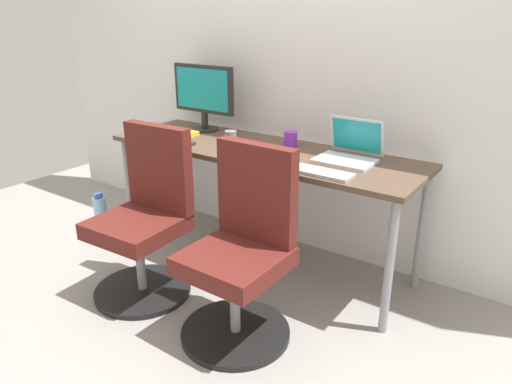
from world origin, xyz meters
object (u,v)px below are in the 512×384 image
(water_bottle_on_floor, at_px, (101,215))
(desktop_monitor, at_px, (204,93))
(office_chair_right, at_px, (242,254))
(office_chair_left, at_px, (146,221))
(open_laptop, at_px, (350,150))
(coffee_mug, at_px, (291,139))

(water_bottle_on_floor, distance_m, desktop_monitor, 1.14)
(office_chair_right, bearing_deg, office_chair_left, -180.00)
(desktop_monitor, height_order, open_laptop, desktop_monitor)
(office_chair_right, distance_m, open_laptop, 0.83)
(desktop_monitor, xyz_separation_m, open_laptop, (1.10, -0.08, -0.20))
(office_chair_left, bearing_deg, water_bottle_on_floor, 159.77)
(office_chair_left, distance_m, water_bottle_on_floor, 0.91)
(office_chair_left, height_order, water_bottle_on_floor, office_chair_left)
(office_chair_left, distance_m, desktop_monitor, 1.01)
(water_bottle_on_floor, height_order, open_laptop, open_laptop)
(water_bottle_on_floor, bearing_deg, open_laptop, 14.06)
(water_bottle_on_floor, relative_size, open_laptop, 1.00)
(open_laptop, distance_m, coffee_mug, 0.41)
(office_chair_right, relative_size, open_laptop, 3.03)
(desktop_monitor, bearing_deg, water_bottle_on_floor, -139.19)
(water_bottle_on_floor, relative_size, desktop_monitor, 0.65)
(water_bottle_on_floor, relative_size, coffee_mug, 3.37)
(coffee_mug, bearing_deg, office_chair_right, -74.93)
(office_chair_left, xyz_separation_m, coffee_mug, (0.45, 0.77, 0.37))
(office_chair_right, distance_m, coffee_mug, 0.88)
(office_chair_right, bearing_deg, open_laptop, 74.69)
(office_chair_left, relative_size, coffee_mug, 10.22)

